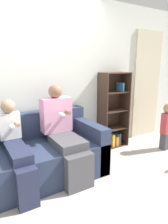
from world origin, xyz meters
The scene contains 8 objects.
ground_plane centered at (0.00, 0.00, 0.00)m, with size 14.00×14.00×0.00m, color #BCB2A8.
back_wall centered at (0.00, 1.03, 1.27)m, with size 10.00×0.06×2.55m.
curtain_panel centered at (2.46, 0.98, 1.08)m, with size 0.71×0.04×2.15m.
couch centered at (-0.07, 0.54, 0.30)m, with size 1.75×0.90×0.84m.
adult_seated centered at (0.28, 0.43, 0.64)m, with size 0.43×0.82×1.24m.
child_seated centered at (-0.35, 0.39, 0.55)m, with size 0.26×0.85×1.08m.
toddler_standing centered at (2.22, 0.24, 0.46)m, with size 0.21×0.18×0.85m.
bookshelf centered at (1.48, 0.88, 0.54)m, with size 0.53×0.30×1.37m.
Camera 1 is at (-0.80, -1.90, 1.52)m, focal length 32.00 mm.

